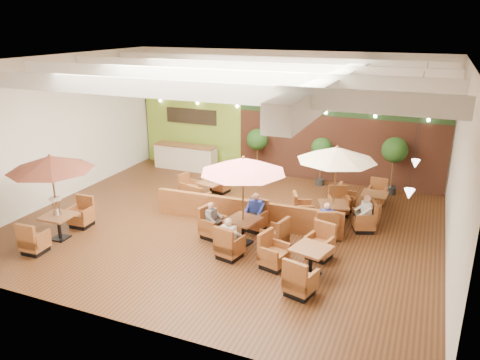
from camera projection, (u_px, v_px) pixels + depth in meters
The scene contains 17 objects.
room at pixel (247, 115), 15.95m from camera, with size 14.04×14.00×5.52m.
service_counter at pixel (186, 157), 22.02m from camera, with size 3.00×0.75×1.18m.
booth_divider at pixel (246, 213), 15.95m from camera, with size 6.66×0.18×0.92m, color brown.
table_0 at pixel (52, 176), 14.40m from camera, with size 2.62×2.79×2.83m.
table_1 at pixel (243, 186), 14.17m from camera, with size 2.92×2.92×2.86m.
table_2 at pixel (336, 173), 15.40m from camera, with size 2.97×2.97×2.85m.
table_3 at pixel (205, 188), 18.29m from camera, with size 1.82×2.63×1.53m.
table_4 at pixel (300, 260), 12.93m from camera, with size 2.06×2.96×1.06m.
table_5 at pixel (365, 203), 17.04m from camera, with size 1.78×2.64×0.99m.
topiary_0 at pixel (257, 141), 20.58m from camera, with size 0.94×0.94×2.19m.
topiary_1 at pixel (322, 150), 19.56m from camera, with size 0.89×0.89×2.06m.
topiary_2 at pixel (394, 152), 18.43m from camera, with size 1.01×1.01×2.35m.
diner_0 at pixel (229, 234), 13.63m from camera, with size 0.42×0.35×0.84m.
diner_1 at pixel (255, 209), 15.46m from camera, with size 0.42×0.35×0.84m.
diner_2 at pixel (213, 217), 14.94m from camera, with size 0.32×0.38×0.74m.
diner_3 at pixel (326, 217), 14.86m from camera, with size 0.44×0.42×0.79m.
diner_4 at pixel (365, 210), 15.39m from camera, with size 0.44×0.46×0.82m.
Camera 1 is at (6.12, -13.48, 6.67)m, focal length 35.00 mm.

